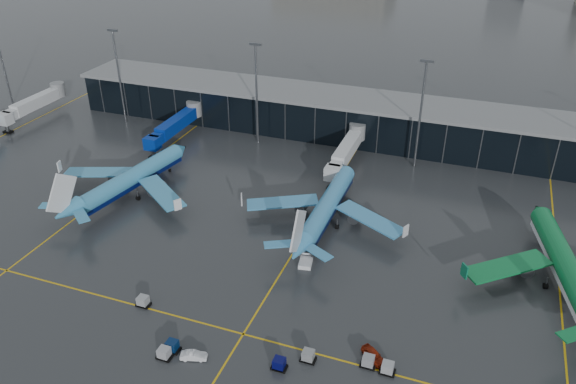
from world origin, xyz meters
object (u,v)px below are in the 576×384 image
(airliner_aer_lingus, at_px, (568,252))
(baggage_carts, at_px, (257,357))
(service_van_white, at_px, (194,356))
(airliner_arkefly, at_px, (131,168))
(airliner_klm_near, at_px, (328,195))
(mobile_airstair, at_px, (306,261))
(service_van_red, at_px, (374,355))

(airliner_aer_lingus, distance_m, baggage_carts, 53.44)
(service_van_white, bearing_deg, airliner_arkefly, 24.71)
(airliner_klm_near, height_order, airliner_aer_lingus, airliner_aer_lingus)
(airliner_arkefly, height_order, service_van_white, airliner_arkefly)
(mobile_airstair, bearing_deg, airliner_arkefly, 154.81)
(airliner_arkefly, relative_size, mobile_airstair, 11.14)
(service_van_red, relative_size, service_van_white, 1.12)
(airliner_arkefly, xyz_separation_m, service_van_red, (58.96, -29.34, -5.32))
(mobile_airstair, xyz_separation_m, service_van_red, (16.10, -17.68, -0.05))
(airliner_klm_near, bearing_deg, baggage_carts, -87.60)
(airliner_klm_near, xyz_separation_m, service_van_white, (-7.19, -41.53, -5.28))
(baggage_carts, relative_size, mobile_airstair, 11.75)
(airliner_arkefly, distance_m, service_van_red, 66.07)
(mobile_airstair, bearing_deg, baggage_carts, -97.94)
(baggage_carts, xyz_separation_m, service_van_red, (15.26, 6.08, -0.04))
(airliner_aer_lingus, distance_m, service_van_white, 61.89)
(airliner_aer_lingus, relative_size, service_van_red, 9.57)
(service_van_red, xyz_separation_m, service_van_white, (-23.90, -8.78, -0.10))
(airliner_arkefly, xyz_separation_m, airliner_klm_near, (42.24, 3.42, -0.14))
(mobile_airstair, bearing_deg, service_van_white, -116.40)
(baggage_carts, bearing_deg, airliner_aer_lingus, 39.71)
(airliner_arkefly, relative_size, baggage_carts, 0.95)
(airliner_arkefly, relative_size, airliner_aer_lingus, 0.97)
(airliner_klm_near, height_order, baggage_carts, airliner_klm_near)
(mobile_airstair, bearing_deg, airliner_klm_near, 82.36)
(baggage_carts, xyz_separation_m, mobile_airstair, (-0.85, 23.76, 0.01))
(airliner_klm_near, height_order, service_van_white, airliner_klm_near)
(airliner_aer_lingus, height_order, mobile_airstair, airliner_aer_lingus)
(airliner_arkefly, height_order, airliner_klm_near, airliner_arkefly)
(baggage_carts, bearing_deg, service_van_red, 21.72)
(airliner_klm_near, height_order, mobile_airstair, airliner_klm_near)
(airliner_arkefly, xyz_separation_m, mobile_airstair, (42.85, -11.65, -5.28))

